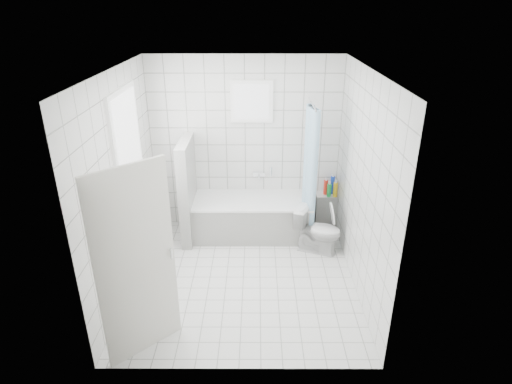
{
  "coord_description": "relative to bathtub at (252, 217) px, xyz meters",
  "views": [
    {
      "loc": [
        0.17,
        -4.57,
        3.28
      ],
      "look_at": [
        0.16,
        0.35,
        1.05
      ],
      "focal_mm": 30.0,
      "sensor_mm": 36.0,
      "label": 1
    }
  ],
  "objects": [
    {
      "name": "shower_curtain",
      "position": [
        0.81,
        -0.16,
        0.81
      ],
      "size": [
        0.14,
        0.48,
        1.78
      ],
      "primitive_type": null,
      "color": "#4191C1",
      "rests_on": "curtain_rod"
    },
    {
      "name": "wall_left",
      "position": [
        -1.5,
        -1.12,
        1.01
      ],
      "size": [
        0.02,
        3.0,
        2.6
      ],
      "primitive_type": "cube",
      "color": "white",
      "rests_on": "ground"
    },
    {
      "name": "bathtub",
      "position": [
        0.0,
        0.0,
        0.0
      ],
      "size": [
        1.74,
        0.77,
        0.58
      ],
      "color": "white",
      "rests_on": "ground"
    },
    {
      "name": "sill_bottles",
      "position": [
        -1.4,
        -0.91,
        0.76
      ],
      "size": [
        0.16,
        0.81,
        0.33
      ],
      "color": "white",
      "rests_on": "window_sill"
    },
    {
      "name": "door",
      "position": [
        -1.06,
        -2.33,
        0.71
      ],
      "size": [
        0.61,
        0.57,
        2.0
      ],
      "primitive_type": "cube",
      "rotation": [
        0.0,
        0.0,
        -0.82
      ],
      "color": "silver",
      "rests_on": "ground"
    },
    {
      "name": "ceiling",
      "position": [
        -0.1,
        -1.12,
        2.31
      ],
      "size": [
        3.0,
        3.0,
        0.0
      ],
      "primitive_type": "plane",
      "rotation": [
        3.14,
        0.0,
        0.0
      ],
      "color": "white",
      "rests_on": "ground"
    },
    {
      "name": "window_back",
      "position": [
        -0.0,
        0.33,
        1.66
      ],
      "size": [
        0.5,
        0.01,
        0.5
      ],
      "primitive_type": "cube",
      "color": "white",
      "rests_on": "wall_back"
    },
    {
      "name": "wall_right",
      "position": [
        1.3,
        -1.12,
        1.01
      ],
      "size": [
        0.02,
        3.0,
        2.6
      ],
      "primitive_type": "cube",
      "color": "white",
      "rests_on": "ground"
    },
    {
      "name": "partition_wall",
      "position": [
        -0.93,
        -0.05,
        0.46
      ],
      "size": [
        0.15,
        0.85,
        1.5
      ],
      "primitive_type": "cube",
      "color": "white",
      "rests_on": "ground"
    },
    {
      "name": "ground",
      "position": [
        -0.1,
        -1.12,
        -0.29
      ],
      "size": [
        3.0,
        3.0,
        0.0
      ],
      "primitive_type": "plane",
      "color": "white",
      "rests_on": "ground"
    },
    {
      "name": "wall_back",
      "position": [
        -0.1,
        0.38,
        1.01
      ],
      "size": [
        2.8,
        0.02,
        2.6
      ],
      "primitive_type": "cube",
      "color": "white",
      "rests_on": "ground"
    },
    {
      "name": "curtain_rod",
      "position": [
        0.81,
        -0.02,
        1.71
      ],
      "size": [
        0.02,
        0.8,
        0.02
      ],
      "primitive_type": "cylinder",
      "rotation": [
        1.57,
        0.0,
        0.0
      ],
      "color": "silver",
      "rests_on": "wall_back"
    },
    {
      "name": "window_sill",
      "position": [
        -1.41,
        -0.82,
        0.57
      ],
      "size": [
        0.18,
        1.02,
        0.08
      ],
      "primitive_type": "cube",
      "color": "white",
      "rests_on": "wall_left"
    },
    {
      "name": "toilet",
      "position": [
        0.93,
        -0.47,
        0.03
      ],
      "size": [
        0.73,
        0.57,
        0.65
      ],
      "primitive_type": "imported",
      "rotation": [
        0.0,
        0.0,
        1.21
      ],
      "color": "silver",
      "rests_on": "ground"
    },
    {
      "name": "ledge_bottles",
      "position": [
        1.19,
        0.23,
        0.38
      ],
      "size": [
        0.2,
        0.19,
        0.28
      ],
      "color": "green",
      "rests_on": "tiled_ledge"
    },
    {
      "name": "window_left",
      "position": [
        -1.46,
        -0.82,
        1.31
      ],
      "size": [
        0.01,
        0.9,
        1.4
      ],
      "primitive_type": "cube",
      "color": "white",
      "rests_on": "wall_left"
    },
    {
      "name": "tiled_ledge",
      "position": [
        1.18,
        0.25,
        -0.02
      ],
      "size": [
        0.4,
        0.24,
        0.55
      ],
      "primitive_type": "cube",
      "color": "white",
      "rests_on": "ground"
    },
    {
      "name": "tub_faucet",
      "position": [
        0.1,
        0.33,
        0.56
      ],
      "size": [
        0.18,
        0.06,
        0.06
      ],
      "primitive_type": "cube",
      "color": "silver",
      "rests_on": "wall_back"
    },
    {
      "name": "wall_front",
      "position": [
        -0.1,
        -2.62,
        1.01
      ],
      "size": [
        2.8,
        0.02,
        2.6
      ],
      "primitive_type": "cube",
      "color": "white",
      "rests_on": "ground"
    }
  ]
}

